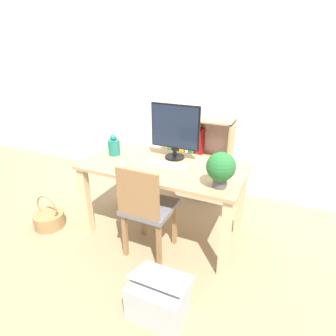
{
  "coord_description": "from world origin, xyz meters",
  "views": [
    {
      "loc": [
        0.98,
        -2.06,
        1.72
      ],
      "look_at": [
        0.0,
        0.1,
        0.65
      ],
      "focal_mm": 30.0,
      "sensor_mm": 36.0,
      "label": 1
    }
  ],
  "objects_px": {
    "monitor": "(175,129)",
    "vase": "(114,146)",
    "potted_plant": "(221,168)",
    "bookshelf": "(189,155)",
    "storage_box": "(159,297)",
    "keyboard": "(166,165)",
    "chair": "(146,207)",
    "basket": "(49,219)"
  },
  "relations": [
    {
      "from": "monitor",
      "to": "basket",
      "type": "distance_m",
      "value": 1.57
    },
    {
      "from": "chair",
      "to": "basket",
      "type": "height_order",
      "value": "chair"
    },
    {
      "from": "chair",
      "to": "storage_box",
      "type": "relative_size",
      "value": 2.24
    },
    {
      "from": "potted_plant",
      "to": "bookshelf",
      "type": "xyz_separation_m",
      "value": [
        -0.66,
        1.14,
        -0.41
      ]
    },
    {
      "from": "vase",
      "to": "bookshelf",
      "type": "height_order",
      "value": "bookshelf"
    },
    {
      "from": "storage_box",
      "to": "monitor",
      "type": "bearing_deg",
      "value": 107.67
    },
    {
      "from": "potted_plant",
      "to": "basket",
      "type": "height_order",
      "value": "potted_plant"
    },
    {
      "from": "potted_plant",
      "to": "bookshelf",
      "type": "bearing_deg",
      "value": 119.87
    },
    {
      "from": "keyboard",
      "to": "storage_box",
      "type": "xyz_separation_m",
      "value": [
        0.33,
        -0.84,
        -0.59
      ]
    },
    {
      "from": "potted_plant",
      "to": "storage_box",
      "type": "height_order",
      "value": "potted_plant"
    },
    {
      "from": "vase",
      "to": "chair",
      "type": "relative_size",
      "value": 0.24
    },
    {
      "from": "monitor",
      "to": "potted_plant",
      "type": "distance_m",
      "value": 0.68
    },
    {
      "from": "bookshelf",
      "to": "storage_box",
      "type": "distance_m",
      "value": 1.86
    },
    {
      "from": "potted_plant",
      "to": "keyboard",
      "type": "bearing_deg",
      "value": 159.07
    },
    {
      "from": "bookshelf",
      "to": "vase",
      "type": "bearing_deg",
      "value": -115.91
    },
    {
      "from": "monitor",
      "to": "bookshelf",
      "type": "bearing_deg",
      "value": 99.29
    },
    {
      "from": "chair",
      "to": "storage_box",
      "type": "distance_m",
      "value": 0.7
    },
    {
      "from": "monitor",
      "to": "vase",
      "type": "relative_size",
      "value": 2.48
    },
    {
      "from": "chair",
      "to": "basket",
      "type": "relative_size",
      "value": 2.49
    },
    {
      "from": "potted_plant",
      "to": "monitor",
      "type": "bearing_deg",
      "value": 143.25
    },
    {
      "from": "chair",
      "to": "bookshelf",
      "type": "distance_m",
      "value": 1.28
    },
    {
      "from": "potted_plant",
      "to": "vase",
      "type": "bearing_deg",
      "value": 167.94
    },
    {
      "from": "vase",
      "to": "potted_plant",
      "type": "height_order",
      "value": "potted_plant"
    },
    {
      "from": "keyboard",
      "to": "storage_box",
      "type": "distance_m",
      "value": 1.07
    },
    {
      "from": "monitor",
      "to": "keyboard",
      "type": "bearing_deg",
      "value": -89.56
    },
    {
      "from": "potted_plant",
      "to": "chair",
      "type": "distance_m",
      "value": 0.7
    },
    {
      "from": "monitor",
      "to": "bookshelf",
      "type": "relative_size",
      "value": 0.54
    },
    {
      "from": "basket",
      "to": "storage_box",
      "type": "distance_m",
      "value": 1.52
    },
    {
      "from": "basket",
      "to": "chair",
      "type": "bearing_deg",
      "value": 2.78
    },
    {
      "from": "monitor",
      "to": "storage_box",
      "type": "xyz_separation_m",
      "value": [
        0.33,
        -1.03,
        -0.86
      ]
    },
    {
      "from": "vase",
      "to": "potted_plant",
      "type": "distance_m",
      "value": 1.12
    },
    {
      "from": "keyboard",
      "to": "potted_plant",
      "type": "bearing_deg",
      "value": -20.93
    },
    {
      "from": "vase",
      "to": "chair",
      "type": "bearing_deg",
      "value": -34.43
    },
    {
      "from": "bookshelf",
      "to": "basket",
      "type": "xyz_separation_m",
      "value": [
        -1.01,
        -1.33,
        -0.38
      ]
    },
    {
      "from": "monitor",
      "to": "bookshelf",
      "type": "distance_m",
      "value": 0.92
    },
    {
      "from": "keyboard",
      "to": "potted_plant",
      "type": "distance_m",
      "value": 0.59
    },
    {
      "from": "keyboard",
      "to": "storage_box",
      "type": "height_order",
      "value": "keyboard"
    },
    {
      "from": "vase",
      "to": "storage_box",
      "type": "bearing_deg",
      "value": -44.22
    },
    {
      "from": "chair",
      "to": "monitor",
      "type": "bearing_deg",
      "value": 92.59
    },
    {
      "from": "monitor",
      "to": "chair",
      "type": "height_order",
      "value": "monitor"
    },
    {
      "from": "monitor",
      "to": "potted_plant",
      "type": "xyz_separation_m",
      "value": [
        0.53,
        -0.4,
        -0.12
      ]
    },
    {
      "from": "monitor",
      "to": "vase",
      "type": "xyz_separation_m",
      "value": [
        -0.56,
        -0.16,
        -0.2
      ]
    }
  ]
}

